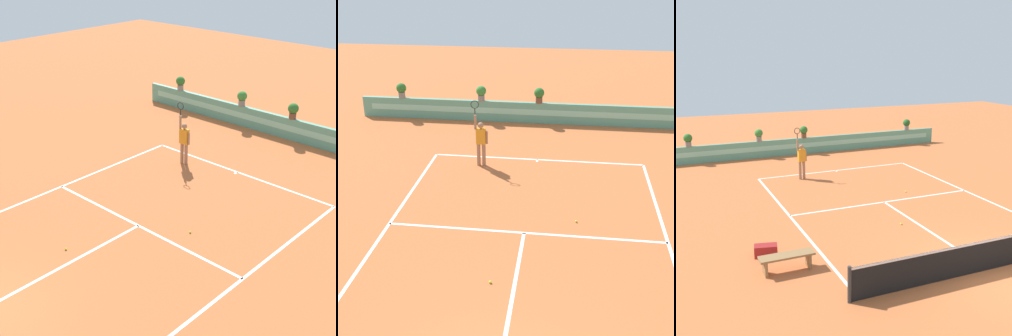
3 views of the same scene
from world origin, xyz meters
TOP-DOWN VIEW (x-y plane):
  - ground_plane at (0.00, 6.00)m, footprint 60.00×60.00m
  - court_lines at (0.00, 6.72)m, footprint 8.32×11.94m
  - back_wall_barrier at (0.00, 16.39)m, footprint 18.00×0.21m
  - tennis_player at (-2.11, 11.07)m, footprint 0.62×0.25m
  - tennis_ball_near_baseline at (1.52, 7.21)m, footprint 0.07×0.07m
  - tennis_ball_mid_court at (-0.61, 3.96)m, footprint 0.07×0.07m
  - potted_plant_left at (-3.05, 16.39)m, footprint 0.48×0.48m
  - potted_plant_far_left at (-7.00, 16.39)m, footprint 0.48×0.48m
  - potted_plant_centre at (-0.27, 16.39)m, footprint 0.48×0.48m

SIDE VIEW (x-z plane):
  - ground_plane at x=0.00m, z-range 0.00..0.00m
  - court_lines at x=0.00m, z-range 0.00..0.01m
  - tennis_ball_near_baseline at x=1.52m, z-range 0.00..0.07m
  - tennis_ball_mid_court at x=-0.61m, z-range 0.00..0.07m
  - back_wall_barrier at x=0.00m, z-range 0.00..1.00m
  - tennis_player at x=-2.11m, z-range -0.24..2.34m
  - potted_plant_left at x=-3.05m, z-range 1.05..1.78m
  - potted_plant_far_left at x=-7.00m, z-range 1.05..1.78m
  - potted_plant_centre at x=-0.27m, z-range 1.05..1.78m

